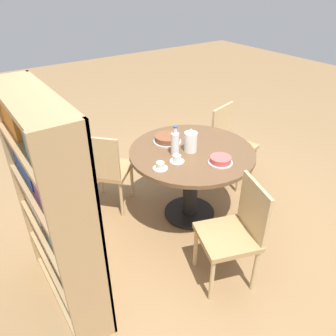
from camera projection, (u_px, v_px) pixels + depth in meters
ground_plane at (189, 213)px, 3.47m from camera, size 14.00×14.00×0.00m
dining_table at (191, 166)px, 3.16m from camera, size 1.19×1.19×0.76m
chair_a at (235, 231)px, 2.52m from camera, size 0.54×0.54×0.90m
chair_b at (230, 142)px, 3.81m from camera, size 0.52×0.52×0.90m
chair_c at (106, 169)px, 3.31m from camera, size 0.59×0.59×0.90m
bookshelf at (57, 211)px, 2.21m from camera, size 1.01×0.28×1.64m
coffee_pot at (191, 141)px, 3.01m from camera, size 0.12×0.12×0.23m
water_bottle at (175, 143)px, 2.94m from camera, size 0.07×0.07×0.28m
cake_main at (167, 139)px, 3.21m from camera, size 0.27×0.27×0.07m
cake_second at (220, 160)px, 2.86m from camera, size 0.22×0.22×0.06m
cup_a at (177, 159)px, 2.88m from camera, size 0.13×0.13×0.06m
cup_b at (160, 166)px, 2.78m from camera, size 0.13×0.13×0.06m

